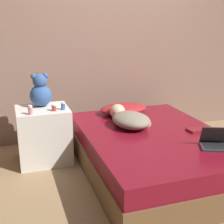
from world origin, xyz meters
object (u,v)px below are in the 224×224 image
object	(u,v)px
bottle_pink	(30,110)
bottle_blue	(63,106)
book	(197,130)
teddy_bear	(41,92)
person_lying	(129,119)
laptop	(218,142)
pillow	(123,109)
bottle_red	(54,108)

from	to	relation	value
bottle_pink	bottle_blue	xyz separation A→B (m)	(0.34, 0.07, -0.00)
bottle_pink	bottle_blue	world-z (taller)	bottle_pink
bottle_blue	book	xyz separation A→B (m)	(1.23, -0.59, -0.20)
teddy_bear	person_lying	bearing A→B (deg)	-27.40
laptop	bottle_blue	size ratio (longest dim) A/B	4.11
laptop	book	world-z (taller)	laptop
laptop	book	bearing A→B (deg)	105.24
pillow	person_lying	distance (m)	0.42
teddy_bear	book	distance (m)	1.67
pillow	bottle_blue	distance (m)	0.78
teddy_bear	bottle_red	xyz separation A→B (m)	(0.10, -0.22, -0.12)
bottle_red	bottle_blue	bearing A→B (deg)	6.81
person_lying	bottle_blue	bearing A→B (deg)	153.14
teddy_bear	bottle_blue	xyz separation A→B (m)	(0.20, -0.21, -0.11)
person_lying	laptop	size ratio (longest dim) A/B	1.85
book	bottle_pink	bearing A→B (deg)	161.30
person_lying	teddy_bear	size ratio (longest dim) A/B	1.80
book	laptop	bearing A→B (deg)	-97.86
bottle_pink	book	xyz separation A→B (m)	(1.56, -0.53, -0.21)
pillow	person_lying	world-z (taller)	person_lying
bottle_red	bottle_blue	distance (m)	0.10
person_lying	bottle_pink	bearing A→B (deg)	163.06
laptop	teddy_bear	size ratio (longest dim) A/B	0.97
teddy_bear	bottle_red	bearing A→B (deg)	-65.62
person_lying	pillow	bearing A→B (deg)	70.02
teddy_bear	bottle_blue	size ratio (longest dim) A/B	4.23
person_lying	bottle_red	size ratio (longest dim) A/B	9.18
teddy_bear	bottle_pink	size ratio (longest dim) A/B	3.84
laptop	bottle_pink	xyz separation A→B (m)	(-1.51, 0.94, 0.17)
person_lying	teddy_bear	world-z (taller)	teddy_bear
teddy_bear	bottle_pink	bearing A→B (deg)	-116.09
laptop	bottle_red	bearing A→B (deg)	165.10
pillow	bottle_red	bearing A→B (deg)	-166.76
bottle_blue	person_lying	bearing A→B (deg)	-19.22
laptop	bottle_blue	bearing A→B (deg)	162.55
bottle_red	bottle_pink	distance (m)	0.24
person_lying	laptop	xyz separation A→B (m)	(0.52, -0.78, -0.03)
person_lying	book	world-z (taller)	person_lying
bottle_red	bottle_blue	world-z (taller)	bottle_blue
pillow	book	xyz separation A→B (m)	(0.49, -0.78, -0.05)
bottle_pink	laptop	bearing A→B (deg)	-31.89
pillow	laptop	world-z (taller)	laptop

